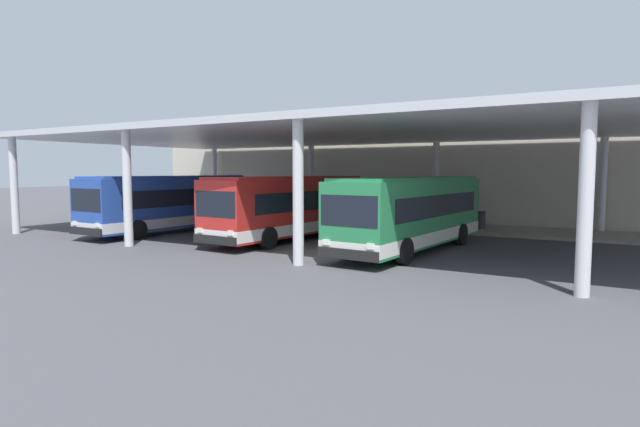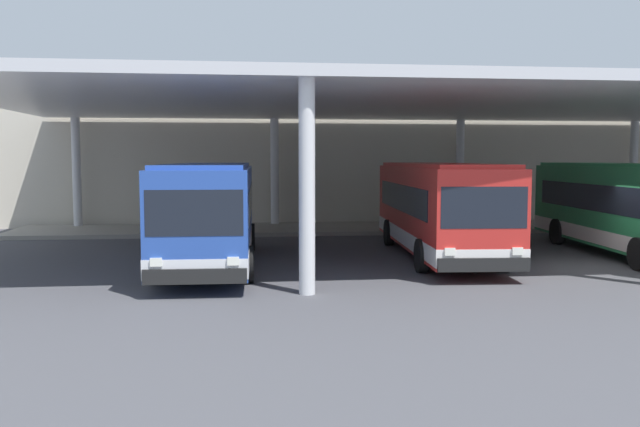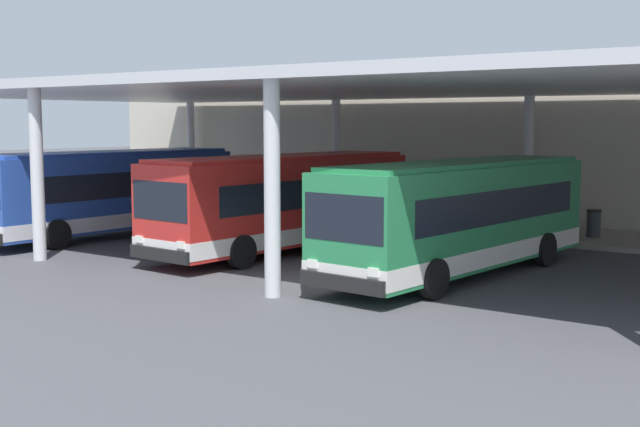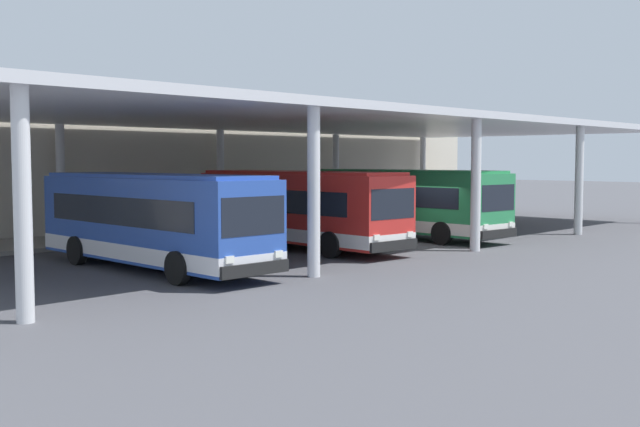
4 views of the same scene
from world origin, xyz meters
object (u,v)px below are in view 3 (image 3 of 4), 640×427
bus_nearest_bay (110,192)px  bus_second_bay (284,202)px  trash_bin (594,223)px  bus_middle_bay (460,216)px  bench_waiting (528,218)px

bus_nearest_bay → bus_second_bay: same height
bus_second_bay → trash_bin: size_ratio=10.89×
bus_nearest_bay → bus_middle_bay: 14.18m
bus_second_bay → bus_middle_bay: 6.57m
bus_second_bay → bus_middle_bay: (6.56, -0.45, 0.00)m
bus_nearest_bay → bench_waiting: bus_nearest_bay is taller
bus_second_bay → trash_bin: 11.13m
bus_second_bay → bench_waiting: size_ratio=5.93×
bus_nearest_bay → bench_waiting: (12.56, 9.38, -0.99)m
bus_nearest_bay → trash_bin: bearing=30.6°
bus_middle_bay → bench_waiting: bus_middle_bay is taller
bus_second_bay → trash_bin: bearing=47.2°
bus_nearest_bay → bench_waiting: bearing=36.7°
bench_waiting → trash_bin: 2.63m
bench_waiting → bus_second_bay: bearing=-120.1°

